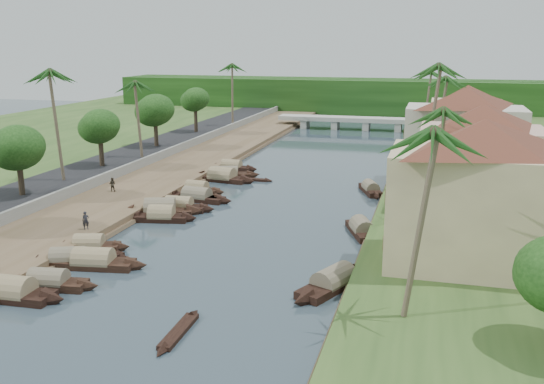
% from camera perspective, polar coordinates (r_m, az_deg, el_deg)
% --- Properties ---
extents(ground, '(220.00, 220.00, 0.00)m').
position_cam_1_polar(ground, '(49.76, -4.25, -5.27)').
color(ground, '#31404A').
rests_on(ground, ground).
extents(left_bank, '(10.00, 180.00, 0.80)m').
position_cam_1_polar(left_bank, '(73.47, -10.88, 1.13)').
color(left_bank, brown).
rests_on(left_bank, ground).
extents(right_bank, '(16.00, 180.00, 1.20)m').
position_cam_1_polar(right_bank, '(66.24, 17.49, -0.48)').
color(right_bank, '#2B481C').
rests_on(right_bank, ground).
extents(road, '(8.00, 180.00, 1.40)m').
position_cam_1_polar(road, '(77.47, -16.56, 1.68)').
color(road, black).
rests_on(road, ground).
extents(retaining_wall, '(0.40, 180.00, 1.10)m').
position_cam_1_polar(retaining_wall, '(75.19, -13.79, 2.01)').
color(retaining_wall, slate).
rests_on(retaining_wall, left_bank).
extents(treeline, '(120.00, 14.00, 8.00)m').
position_cam_1_polar(treeline, '(145.66, 9.02, 8.87)').
color(treeline, '#14350E').
rests_on(treeline, ground).
extents(bridge, '(28.00, 4.00, 2.40)m').
position_cam_1_polar(bridge, '(118.25, 7.45, 6.68)').
color(bridge, '#A6A79C').
rests_on(bridge, ground).
extents(building_near, '(14.85, 14.85, 10.20)m').
position_cam_1_polar(building_near, '(43.53, 18.94, -0.04)').
color(building_near, beige).
rests_on(building_near, right_bank).
extents(building_mid, '(14.11, 14.11, 9.70)m').
position_cam_1_polar(building_mid, '(59.30, 19.02, 3.25)').
color(building_mid, tan).
rests_on(building_mid, right_bank).
extents(building_far, '(15.59, 15.59, 10.20)m').
position_cam_1_polar(building_far, '(73.02, 17.62, 5.43)').
color(building_far, beige).
rests_on(building_far, right_bank).
extents(building_distant, '(12.62, 12.62, 9.20)m').
position_cam_1_polar(building_distant, '(92.95, 17.80, 6.79)').
color(building_distant, beige).
rests_on(building_distant, right_bank).
extents(sampan_0, '(7.46, 2.43, 1.97)m').
position_cam_1_polar(sampan_0, '(44.41, -20.28, -7.98)').
color(sampan_0, black).
rests_on(sampan_0, ground).
extents(sampan_1, '(7.86, 2.21, 2.31)m').
position_cam_1_polar(sampan_1, '(43.46, -23.26, -8.73)').
color(sampan_1, black).
rests_on(sampan_1, ground).
extents(sampan_2, '(8.60, 2.93, 2.22)m').
position_cam_1_polar(sampan_2, '(47.25, -16.44, -6.35)').
color(sampan_2, black).
rests_on(sampan_2, ground).
extents(sampan_3, '(7.43, 4.01, 2.02)m').
position_cam_1_polar(sampan_3, '(48.25, -18.64, -6.10)').
color(sampan_3, black).
rests_on(sampan_3, ground).
extents(sampan_4, '(6.88, 3.18, 1.96)m').
position_cam_1_polar(sampan_4, '(51.05, -16.82, -4.87)').
color(sampan_4, black).
rests_on(sampan_4, ground).
extents(sampan_5, '(7.09, 2.98, 2.21)m').
position_cam_1_polar(sampan_5, '(57.86, -10.35, -2.28)').
color(sampan_5, black).
rests_on(sampan_5, ground).
extents(sampan_6, '(8.80, 4.59, 2.53)m').
position_cam_1_polar(sampan_6, '(59.86, -10.48, -1.73)').
color(sampan_6, black).
rests_on(sampan_6, ground).
extents(sampan_7, '(7.76, 1.96, 2.07)m').
position_cam_1_polar(sampan_7, '(61.15, -8.76, -1.34)').
color(sampan_7, black).
rests_on(sampan_7, ground).
extents(sampan_8, '(6.14, 1.74, 1.94)m').
position_cam_1_polar(sampan_8, '(64.75, -6.84, -0.42)').
color(sampan_8, black).
rests_on(sampan_8, ground).
extents(sampan_9, '(8.62, 2.65, 2.15)m').
position_cam_1_polar(sampan_9, '(64.58, -7.09, -0.46)').
color(sampan_9, black).
rests_on(sampan_9, ground).
extents(sampan_10, '(7.02, 2.04, 1.95)m').
position_cam_1_polar(sampan_10, '(68.02, -7.09, 0.27)').
color(sampan_10, black).
rests_on(sampan_10, ground).
extents(sampan_11, '(9.16, 3.24, 2.53)m').
position_cam_1_polar(sampan_11, '(73.51, -4.72, 1.36)').
color(sampan_11, black).
rests_on(sampan_11, ground).
extents(sampan_12, '(8.77, 4.08, 2.09)m').
position_cam_1_polar(sampan_12, '(75.43, -4.36, 1.68)').
color(sampan_12, black).
rests_on(sampan_12, ground).
extents(sampan_13, '(7.38, 1.89, 2.04)m').
position_cam_1_polar(sampan_13, '(79.65, -3.82, 2.35)').
color(sampan_13, black).
rests_on(sampan_13, ground).
extents(sampan_14, '(5.28, 8.99, 2.21)m').
position_cam_1_polar(sampan_14, '(41.96, 5.80, -8.43)').
color(sampan_14, black).
rests_on(sampan_14, ground).
extents(sampan_15, '(4.25, 7.67, 2.07)m').
position_cam_1_polar(sampan_15, '(53.56, 8.47, -3.53)').
color(sampan_15, black).
rests_on(sampan_15, ground).
extents(sampan_16, '(3.87, 7.30, 1.84)m').
position_cam_1_polar(sampan_16, '(68.45, 9.26, 0.27)').
color(sampan_16, black).
rests_on(sampan_16, ground).
extents(canoe_0, '(0.90, 6.05, 0.80)m').
position_cam_1_polar(canoe_0, '(36.19, -8.77, -12.87)').
color(canoe_0, black).
rests_on(canoe_0, ground).
extents(canoe_1, '(5.27, 2.17, 0.85)m').
position_cam_1_polar(canoe_1, '(50.28, -15.59, -5.44)').
color(canoe_1, black).
rests_on(canoe_1, ground).
extents(canoe_2, '(5.43, 0.92, 0.79)m').
position_cam_1_polar(canoe_2, '(73.63, -1.91, 1.17)').
color(canoe_2, black).
rests_on(canoe_2, ground).
extents(palm_0, '(3.20, 3.20, 12.13)m').
position_cam_1_polar(palm_0, '(32.86, 13.64, 5.17)').
color(palm_0, '#75614E').
rests_on(palm_0, ground).
extents(palm_1, '(3.20, 3.20, 11.23)m').
position_cam_1_polar(palm_1, '(52.22, 15.42, 7.19)').
color(palm_1, '#75614E').
rests_on(palm_1, ground).
extents(palm_2, '(3.20, 3.20, 14.40)m').
position_cam_1_polar(palm_2, '(64.30, 14.73, 11.12)').
color(palm_2, '#75614E').
rests_on(palm_2, ground).
extents(palm_3, '(3.20, 3.20, 12.29)m').
position_cam_1_polar(palm_3, '(81.13, 15.55, 10.13)').
color(palm_3, '#75614E').
rests_on(palm_3, ground).
extents(palm_5, '(3.20, 3.20, 13.49)m').
position_cam_1_polar(palm_5, '(69.98, -19.86, 10.40)').
color(palm_5, '#75614E').
rests_on(palm_5, ground).
extents(palm_6, '(3.20, 3.20, 11.43)m').
position_cam_1_polar(palm_6, '(81.87, -12.54, 9.88)').
color(palm_6, '#75614E').
rests_on(palm_6, ground).
extents(palm_7, '(3.20, 3.20, 12.20)m').
position_cam_1_polar(palm_7, '(99.86, 14.39, 10.76)').
color(palm_7, '#75614E').
rests_on(palm_7, ground).
extents(palm_8, '(3.20, 3.20, 12.55)m').
position_cam_1_polar(palm_8, '(112.03, -3.81, 11.71)').
color(palm_8, '#75614E').
rests_on(palm_8, ground).
extents(tree_2, '(5.14, 5.14, 6.88)m').
position_cam_1_polar(tree_2, '(65.13, -22.81, 3.78)').
color(tree_2, '#423625').
rests_on(tree_2, ground).
extents(tree_3, '(4.74, 4.74, 6.84)m').
position_cam_1_polar(tree_3, '(77.61, -15.92, 5.89)').
color(tree_3, '#423625').
rests_on(tree_3, ground).
extents(tree_4, '(5.33, 5.33, 7.45)m').
position_cam_1_polar(tree_4, '(90.97, -10.96, 7.50)').
color(tree_4, '#423625').
rests_on(tree_4, ground).
extents(tree_5, '(4.48, 4.48, 7.32)m').
position_cam_1_polar(tree_5, '(104.98, -7.24, 8.57)').
color(tree_5, '#423625').
rests_on(tree_5, ground).
extents(tree_6, '(4.00, 4.00, 6.60)m').
position_cam_1_polar(tree_6, '(75.01, 21.39, 5.07)').
color(tree_6, '#423625').
rests_on(tree_6, ground).
extents(person_near, '(0.68, 0.64, 1.56)m').
position_cam_1_polar(person_near, '(53.96, -17.13, -2.58)').
color(person_near, '#24242B').
rests_on(person_near, left_bank).
extents(person_far, '(0.80, 0.66, 1.50)m').
position_cam_1_polar(person_far, '(67.05, -14.80, 0.71)').
color(person_far, '#3A3428').
rests_on(person_far, left_bank).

